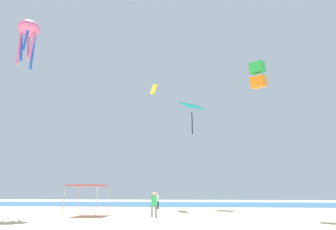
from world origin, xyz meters
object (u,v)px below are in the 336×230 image
(canopy_tent, at_px, (88,187))
(kite_parafoil_yellow, at_px, (154,90))
(kite_box_green, at_px, (258,75))
(kite_octopus_pink, at_px, (29,31))
(person_leftmost, at_px, (154,202))
(person_near_tent, at_px, (157,199))
(kite_diamond_teal, at_px, (192,108))

(canopy_tent, distance_m, kite_parafoil_yellow, 17.16)
(kite_parafoil_yellow, distance_m, kite_box_green, 16.27)
(canopy_tent, bearing_deg, kite_octopus_pink, -178.00)
(kite_octopus_pink, bearing_deg, person_leftmost, -113.03)
(kite_box_green, bearing_deg, kite_parafoil_yellow, 165.72)
(kite_box_green, bearing_deg, person_near_tent, 164.59)
(canopy_tent, relative_size, kite_diamond_teal, 0.74)
(person_leftmost, xyz_separation_m, kite_diamond_teal, (2.85, 12.89, 11.35))
(person_leftmost, bearing_deg, canopy_tent, 157.05)
(kite_parafoil_yellow, bearing_deg, person_near_tent, 59.58)
(canopy_tent, distance_m, kite_octopus_pink, 16.56)
(person_leftmost, bearing_deg, person_near_tent, 83.55)
(person_near_tent, distance_m, kite_box_green, 18.60)
(person_leftmost, xyz_separation_m, kite_octopus_pink, (-12.82, 0.71, 16.18))
(person_leftmost, bearing_deg, kite_octopus_pink, 163.31)
(person_near_tent, relative_size, person_leftmost, 1.02)
(kite_octopus_pink, bearing_deg, kite_parafoil_yellow, -63.24)
(canopy_tent, distance_m, person_leftmost, 5.95)
(kite_octopus_pink, height_order, kite_diamond_teal, kite_octopus_pink)
(kite_octopus_pink, xyz_separation_m, kite_box_green, (21.57, -0.32, -5.73))
(kite_diamond_teal, bearing_deg, person_leftmost, 13.92)
(person_near_tent, height_order, person_leftmost, person_near_tent)
(person_leftmost, distance_m, kite_box_green, 13.63)
(person_near_tent, distance_m, kite_diamond_teal, 12.17)
(person_leftmost, height_order, kite_box_green, kite_box_green)
(person_near_tent, relative_size, kite_diamond_teal, 0.46)
(kite_octopus_pink, xyz_separation_m, kite_diamond_teal, (15.67, 12.18, -4.83))
(person_near_tent, height_order, kite_octopus_pink, kite_octopus_pink)
(person_near_tent, relative_size, kite_parafoil_yellow, 0.44)
(kite_parafoil_yellow, xyz_separation_m, kite_octopus_pink, (-10.75, -11.39, 2.46))
(kite_parafoil_yellow, bearing_deg, canopy_tent, -31.08)
(canopy_tent, xyz_separation_m, kite_diamond_teal, (8.59, 11.94, 10.15))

